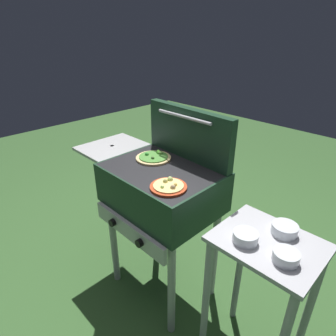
{
  "coord_description": "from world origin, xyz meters",
  "views": [
    {
      "loc": [
        1.03,
        -0.97,
        1.6
      ],
      "look_at": [
        0.05,
        0.0,
        0.92
      ],
      "focal_mm": 30.4,
      "sensor_mm": 36.0,
      "label": 1
    }
  ],
  "objects_px": {
    "grill": "(160,190)",
    "pizza_cheese": "(169,186)",
    "topping_bowl_near": "(285,230)",
    "topping_bowl_far": "(286,257)",
    "pizza_veggie": "(154,157)",
    "topping_bowl_middle": "(245,237)",
    "prep_table": "(261,280)"
  },
  "relations": [
    {
      "from": "grill",
      "to": "topping_bowl_far",
      "type": "relative_size",
      "value": 9.4
    },
    {
      "from": "pizza_cheese",
      "to": "topping_bowl_middle",
      "type": "relative_size",
      "value": 1.7
    },
    {
      "from": "prep_table",
      "to": "topping_bowl_middle",
      "type": "height_order",
      "value": "topping_bowl_middle"
    },
    {
      "from": "pizza_veggie",
      "to": "topping_bowl_near",
      "type": "xyz_separation_m",
      "value": [
        0.81,
        0.04,
        -0.1
      ]
    },
    {
      "from": "grill",
      "to": "topping_bowl_near",
      "type": "relative_size",
      "value": 8.52
    },
    {
      "from": "grill",
      "to": "pizza_cheese",
      "type": "distance_m",
      "value": 0.28
    },
    {
      "from": "grill",
      "to": "topping_bowl_near",
      "type": "xyz_separation_m",
      "value": [
        0.69,
        0.1,
        0.05
      ]
    },
    {
      "from": "pizza_cheese",
      "to": "pizza_veggie",
      "type": "height_order",
      "value": "same"
    },
    {
      "from": "topping_bowl_far",
      "to": "topping_bowl_middle",
      "type": "distance_m",
      "value": 0.17
    },
    {
      "from": "pizza_veggie",
      "to": "pizza_cheese",
      "type": "bearing_deg",
      "value": -30.3
    },
    {
      "from": "topping_bowl_near",
      "to": "topping_bowl_far",
      "type": "bearing_deg",
      "value": -63.28
    },
    {
      "from": "pizza_cheese",
      "to": "pizza_veggie",
      "type": "relative_size",
      "value": 0.87
    },
    {
      "from": "prep_table",
      "to": "topping_bowl_middle",
      "type": "bearing_deg",
      "value": -135.18
    },
    {
      "from": "grill",
      "to": "topping_bowl_middle",
      "type": "bearing_deg",
      "value": -6.37
    },
    {
      "from": "pizza_cheese",
      "to": "topping_bowl_middle",
      "type": "distance_m",
      "value": 0.42
    },
    {
      "from": "pizza_cheese",
      "to": "topping_bowl_far",
      "type": "bearing_deg",
      "value": 6.16
    },
    {
      "from": "pizza_cheese",
      "to": "topping_bowl_far",
      "type": "height_order",
      "value": "pizza_cheese"
    },
    {
      "from": "pizza_veggie",
      "to": "topping_bowl_near",
      "type": "height_order",
      "value": "pizza_veggie"
    },
    {
      "from": "prep_table",
      "to": "topping_bowl_middle",
      "type": "relative_size",
      "value": 7.33
    },
    {
      "from": "topping_bowl_middle",
      "to": "grill",
      "type": "bearing_deg",
      "value": 173.63
    },
    {
      "from": "prep_table",
      "to": "topping_bowl_far",
      "type": "xyz_separation_m",
      "value": [
        0.1,
        -0.06,
        0.25
      ]
    },
    {
      "from": "pizza_cheese",
      "to": "topping_bowl_near",
      "type": "bearing_deg",
      "value": 23.71
    },
    {
      "from": "pizza_veggie",
      "to": "topping_bowl_middle",
      "type": "xyz_separation_m",
      "value": [
        0.72,
        -0.13,
        -0.1
      ]
    },
    {
      "from": "topping_bowl_near",
      "to": "grill",
      "type": "bearing_deg",
      "value": -171.86
    },
    {
      "from": "grill",
      "to": "pizza_cheese",
      "type": "height_order",
      "value": "pizza_cheese"
    },
    {
      "from": "topping_bowl_middle",
      "to": "pizza_veggie",
      "type": "bearing_deg",
      "value": 169.92
    },
    {
      "from": "prep_table",
      "to": "topping_bowl_near",
      "type": "bearing_deg",
      "value": 77.61
    },
    {
      "from": "pizza_veggie",
      "to": "topping_bowl_middle",
      "type": "bearing_deg",
      "value": -10.08
    },
    {
      "from": "pizza_cheese",
      "to": "grill",
      "type": "bearing_deg",
      "value": 148.25
    },
    {
      "from": "pizza_cheese",
      "to": "pizza_veggie",
      "type": "bearing_deg",
      "value": 149.7
    },
    {
      "from": "prep_table",
      "to": "topping_bowl_far",
      "type": "bearing_deg",
      "value": -31.91
    },
    {
      "from": "pizza_veggie",
      "to": "topping_bowl_middle",
      "type": "relative_size",
      "value": 1.95
    }
  ]
}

